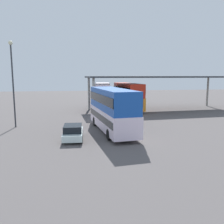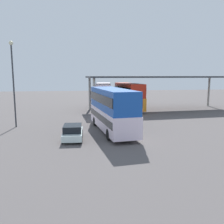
# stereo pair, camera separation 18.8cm
# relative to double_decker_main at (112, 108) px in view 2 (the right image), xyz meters

# --- Properties ---
(ground_plane) EXTENTS (140.00, 140.00, 0.00)m
(ground_plane) POSITION_rel_double_decker_main_xyz_m (0.97, -3.42, -2.38)
(ground_plane) COLOR #565050
(double_decker_main) EXTENTS (3.66, 10.44, 4.35)m
(double_decker_main) POSITION_rel_double_decker_main_xyz_m (0.00, 0.00, 0.00)
(double_decker_main) COLOR white
(double_decker_main) RESTS_ON ground_plane
(parked_hatchback) EXTENTS (1.86, 3.89, 1.35)m
(parked_hatchback) POSITION_rel_double_decker_main_xyz_m (-3.93, -2.61, -1.71)
(parked_hatchback) COLOR silver
(parked_hatchback) RESTS_ON ground_plane
(double_decker_near_canopy) EXTENTS (3.73, 10.51, 4.37)m
(double_decker_near_canopy) POSITION_rel_double_decker_main_xyz_m (0.99, 16.15, 0.01)
(double_decker_near_canopy) COLOR navy
(double_decker_near_canopy) RESTS_ON ground_plane
(double_decker_mid_row) EXTENTS (3.10, 10.64, 4.39)m
(double_decker_mid_row) POSITION_rel_double_decker_main_xyz_m (5.11, 15.12, 0.02)
(double_decker_mid_row) COLOR orange
(double_decker_mid_row) RESTS_ON ground_plane
(depot_canopy) EXTENTS (23.88, 7.96, 5.56)m
(depot_canopy) POSITION_rel_double_decker_main_xyz_m (9.99, 14.15, 2.87)
(depot_canopy) COLOR #33353A
(depot_canopy) RESTS_ON ground_plane
(lamppost_tall) EXTENTS (0.44, 0.44, 9.28)m
(lamppost_tall) POSITION_rel_double_decker_main_xyz_m (-10.23, 3.66, 3.32)
(lamppost_tall) COLOR #33353A
(lamppost_tall) RESTS_ON ground_plane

